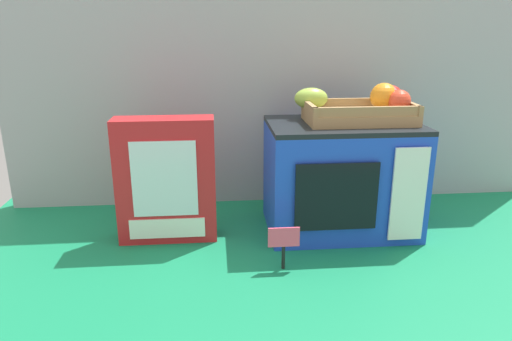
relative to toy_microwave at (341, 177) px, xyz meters
The scene contains 6 objects.
ground_plane 0.19m from the toy_microwave, behind, with size 1.70×1.70×0.00m, color #147A4C.
display_back_panel 0.37m from the toy_microwave, 116.86° to the left, with size 1.61×0.03×0.80m, color #A0A3A8.
toy_microwave is the anchor object (origin of this frame).
food_groups_crate 0.19m from the toy_microwave, 18.86° to the left, with size 0.29×0.16×0.10m.
cookie_set_box 0.45m from the toy_microwave, behind, with size 0.24×0.08×0.31m.
price_sign 0.28m from the toy_microwave, 131.82° to the right, with size 0.07×0.01×0.10m.
Camera 1 is at (-0.20, -1.12, 0.52)m, focal length 32.25 mm.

